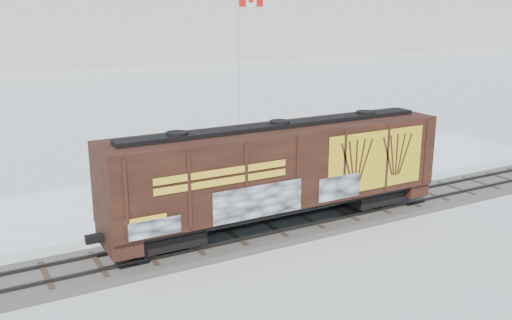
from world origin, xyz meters
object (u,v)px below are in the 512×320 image
car_dark (343,163)px  hopper_railcar (279,169)px  car_silver (247,166)px  flagpole (240,100)px  car_white (353,162)px

car_dark → hopper_railcar: bearing=120.1°
hopper_railcar → car_silver: bearing=71.7°
flagpole → car_white: 8.50m
hopper_railcar → car_dark: size_ratio=3.43×
flagpole → car_dark: 8.07m
car_white → car_dark: (-0.71, 0.07, -0.01)m
car_white → car_silver: bearing=76.8°
flagpole → car_white: (4.72, -6.17, -3.44)m
hopper_railcar → flagpole: (4.34, 12.15, 1.13)m
hopper_railcar → car_silver: (2.69, 8.11, -2.22)m
hopper_railcar → car_dark: bearing=35.9°
flagpole → car_white: flagpole is taller
flagpole → hopper_railcar: bearing=-109.7°
hopper_railcar → car_dark: hopper_railcar is taller
car_white → car_dark: 0.72m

